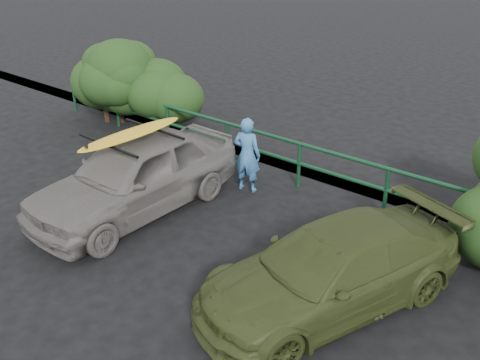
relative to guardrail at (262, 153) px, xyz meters
The scene contains 8 objects.
ground 5.03m from the guardrail, 90.00° to the right, with size 80.00×80.00×0.00m, color black.
guardrail is the anchor object (origin of this frame).
shrub_left 4.85m from the guardrail, behind, with size 3.20×2.40×2.11m, color #244418, non-canonical shape.
sedan 3.03m from the guardrail, 107.96° to the right, with size 1.81×4.51×1.54m, color slate.
olive_vehicle 4.65m from the guardrail, 40.60° to the right, with size 1.74×4.28×1.24m, color #3B441E.
man 0.90m from the guardrail, 74.55° to the right, with size 0.59×0.39×1.63m, color teal.
roof_rack 3.19m from the guardrail, 107.96° to the right, with size 1.67×1.17×0.06m, color black, non-canonical shape.
surfboard 3.21m from the guardrail, 107.96° to the right, with size 0.49×2.39×0.07m, color yellow.
Camera 1 is at (6.55, -3.89, 5.27)m, focal length 40.00 mm.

